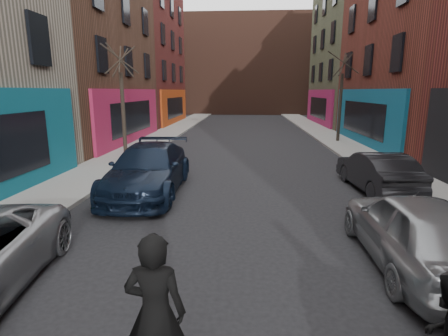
# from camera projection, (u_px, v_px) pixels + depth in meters

# --- Properties ---
(sidewalk_left) EXTENTS (2.50, 84.00, 0.13)m
(sidewalk_left) POSITION_uv_depth(u_px,v_px,m) (173.00, 130.00, 29.99)
(sidewalk_left) COLOR gray
(sidewalk_left) RESTS_ON ground
(sidewalk_right) EXTENTS (2.50, 84.00, 0.13)m
(sidewalk_right) POSITION_uv_depth(u_px,v_px,m) (320.00, 131.00, 29.21)
(sidewalk_right) COLOR gray
(sidewalk_right) RESTS_ON ground
(building_far) EXTENTS (40.00, 10.00, 14.00)m
(building_far) POSITION_uv_depth(u_px,v_px,m) (247.00, 67.00, 53.42)
(building_far) COLOR #47281E
(building_far) RESTS_ON ground
(tree_left_far) EXTENTS (2.00, 2.00, 6.50)m
(tree_left_far) POSITION_uv_depth(u_px,v_px,m) (122.00, 91.00, 17.58)
(tree_left_far) COLOR black
(tree_left_far) RESTS_ON sidewalk_left
(tree_right_far) EXTENTS (2.00, 2.00, 6.80)m
(tree_right_far) POSITION_uv_depth(u_px,v_px,m) (341.00, 89.00, 22.61)
(tree_right_far) COLOR black
(tree_right_far) RESTS_ON sidewalk_right
(parked_left_end) EXTENTS (2.44, 5.65, 1.62)m
(parked_left_end) POSITION_uv_depth(u_px,v_px,m) (148.00, 169.00, 11.79)
(parked_left_end) COLOR black
(parked_left_end) RESTS_ON ground
(parked_right_far) EXTENTS (1.87, 4.50, 1.52)m
(parked_right_far) POSITION_uv_depth(u_px,v_px,m) (416.00, 230.00, 6.78)
(parked_right_far) COLOR gray
(parked_right_far) RESTS_ON ground
(parked_right_end) EXTENTS (1.74, 4.27, 1.38)m
(parked_right_end) POSITION_uv_depth(u_px,v_px,m) (377.00, 171.00, 12.02)
(parked_right_end) COLOR black
(parked_right_end) RESTS_ON ground
(skateboarder) EXTENTS (0.69, 0.46, 1.86)m
(skateboarder) POSITION_uv_depth(u_px,v_px,m) (156.00, 313.00, 3.81)
(skateboarder) COLOR black
(skateboarder) RESTS_ON skateboard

